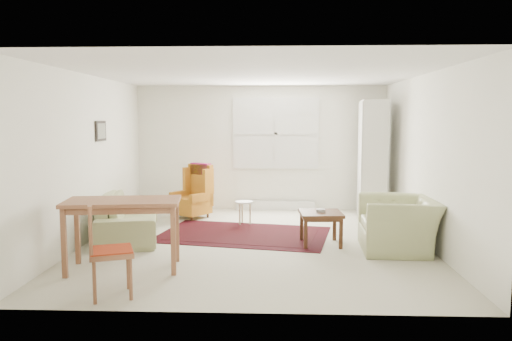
{
  "coord_description": "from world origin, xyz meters",
  "views": [
    {
      "loc": [
        0.3,
        -7.33,
        1.85
      ],
      "look_at": [
        0.0,
        0.3,
        1.05
      ],
      "focal_mm": 35.0,
      "sensor_mm": 36.0,
      "label": 1
    }
  ],
  "objects_px": {
    "wingback_chair": "(191,191)",
    "desk_chair": "(111,250)",
    "armchair": "(398,219)",
    "stool": "(244,213)",
    "sofa": "(129,208)",
    "desk": "(123,235)",
    "coffee_table": "(321,228)",
    "cabinet": "(372,159)"
  },
  "relations": [
    {
      "from": "sofa",
      "to": "cabinet",
      "type": "distance_m",
      "value": 4.47
    },
    {
      "from": "desk_chair",
      "to": "stool",
      "type": "bearing_deg",
      "value": -38.44
    },
    {
      "from": "sofa",
      "to": "desk",
      "type": "xyz_separation_m",
      "value": [
        0.46,
        -1.78,
        -0.01
      ]
    },
    {
      "from": "wingback_chair",
      "to": "coffee_table",
      "type": "relative_size",
      "value": 1.69
    },
    {
      "from": "stool",
      "to": "desk",
      "type": "height_order",
      "value": "desk"
    },
    {
      "from": "cabinet",
      "to": "desk",
      "type": "xyz_separation_m",
      "value": [
        -3.66,
        -3.39,
        -0.66
      ]
    },
    {
      "from": "armchair",
      "to": "desk",
      "type": "bearing_deg",
      "value": -70.88
    },
    {
      "from": "coffee_table",
      "to": "stool",
      "type": "distance_m",
      "value": 1.82
    },
    {
      "from": "stool",
      "to": "desk",
      "type": "bearing_deg",
      "value": -116.2
    },
    {
      "from": "armchair",
      "to": "cabinet",
      "type": "height_order",
      "value": "cabinet"
    },
    {
      "from": "coffee_table",
      "to": "sofa",
      "type": "bearing_deg",
      "value": 170.91
    },
    {
      "from": "armchair",
      "to": "coffee_table",
      "type": "xyz_separation_m",
      "value": [
        -1.06,
        0.27,
        -0.2
      ]
    },
    {
      "from": "wingback_chair",
      "to": "desk",
      "type": "relative_size",
      "value": 0.74
    },
    {
      "from": "desk_chair",
      "to": "sofa",
      "type": "bearing_deg",
      "value": -7.82
    },
    {
      "from": "armchair",
      "to": "desk_chair",
      "type": "distance_m",
      "value": 3.95
    },
    {
      "from": "wingback_chair",
      "to": "desk_chair",
      "type": "height_order",
      "value": "wingback_chair"
    },
    {
      "from": "sofa",
      "to": "desk",
      "type": "height_order",
      "value": "sofa"
    },
    {
      "from": "desk_chair",
      "to": "cabinet",
      "type": "bearing_deg",
      "value": -59.71
    },
    {
      "from": "armchair",
      "to": "wingback_chair",
      "type": "height_order",
      "value": "wingback_chair"
    },
    {
      "from": "desk",
      "to": "armchair",
      "type": "bearing_deg",
      "value": 16.09
    },
    {
      "from": "sofa",
      "to": "wingback_chair",
      "type": "xyz_separation_m",
      "value": [
        0.75,
        1.4,
        0.07
      ]
    },
    {
      "from": "armchair",
      "to": "desk",
      "type": "xyz_separation_m",
      "value": [
        -3.58,
        -1.03,
        -0.01
      ]
    },
    {
      "from": "stool",
      "to": "wingback_chair",
      "type": "bearing_deg",
      "value": 152.83
    },
    {
      "from": "coffee_table",
      "to": "desk_chair",
      "type": "height_order",
      "value": "desk_chair"
    },
    {
      "from": "stool",
      "to": "cabinet",
      "type": "height_order",
      "value": "cabinet"
    },
    {
      "from": "sofa",
      "to": "desk_chair",
      "type": "distance_m",
      "value": 2.79
    },
    {
      "from": "sofa",
      "to": "wingback_chair",
      "type": "bearing_deg",
      "value": -41.38
    },
    {
      "from": "armchair",
      "to": "coffee_table",
      "type": "relative_size",
      "value": 1.91
    },
    {
      "from": "cabinet",
      "to": "wingback_chair",
      "type": "bearing_deg",
      "value": -171.75
    },
    {
      "from": "cabinet",
      "to": "desk_chair",
      "type": "distance_m",
      "value": 5.59
    },
    {
      "from": "wingback_chair",
      "to": "desk",
      "type": "xyz_separation_m",
      "value": [
        -0.29,
        -3.18,
        -0.07
      ]
    },
    {
      "from": "wingback_chair",
      "to": "coffee_table",
      "type": "height_order",
      "value": "wingback_chair"
    },
    {
      "from": "stool",
      "to": "sofa",
      "type": "bearing_deg",
      "value": -153.55
    },
    {
      "from": "coffee_table",
      "to": "cabinet",
      "type": "bearing_deg",
      "value": 61.43
    },
    {
      "from": "armchair",
      "to": "coffee_table",
      "type": "distance_m",
      "value": 1.11
    },
    {
      "from": "stool",
      "to": "desk",
      "type": "relative_size",
      "value": 0.3
    },
    {
      "from": "stool",
      "to": "desk_chair",
      "type": "distance_m",
      "value": 3.79
    },
    {
      "from": "wingback_chair",
      "to": "coffee_table",
      "type": "bearing_deg",
      "value": -5.4
    },
    {
      "from": "cabinet",
      "to": "desk_chair",
      "type": "xyz_separation_m",
      "value": [
        -3.5,
        -4.32,
        -0.59
      ]
    },
    {
      "from": "desk",
      "to": "coffee_table",
      "type": "bearing_deg",
      "value": 27.32
    },
    {
      "from": "sofa",
      "to": "armchair",
      "type": "distance_m",
      "value": 4.11
    },
    {
      "from": "stool",
      "to": "armchair",
      "type": "bearing_deg",
      "value": -35.64
    }
  ]
}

